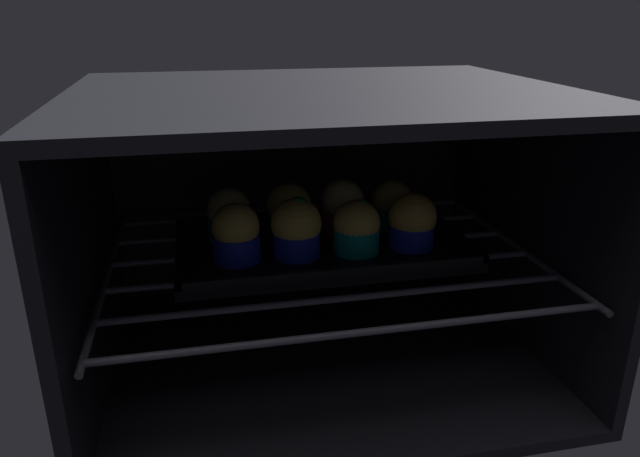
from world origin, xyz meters
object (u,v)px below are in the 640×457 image
Objects in this scene: baking_tray at (320,246)px; muffin_row1_col3 at (392,206)px; muffin_row0_col3 at (412,222)px; muffin_row1_col2 at (342,207)px; muffin_row0_col1 at (296,229)px; muffin_row1_col1 at (289,211)px; muffin_row0_col2 at (357,228)px; muffin_row1_col0 at (229,215)px; muffin_row0_col0 at (236,234)px.

baking_tray is 5.53× the size of muffin_row1_col3.
muffin_row0_col3 is 0.98× the size of muffin_row1_col2.
muffin_row0_col1 reaches higher than muffin_row0_col3.
muffin_row0_col1 is 10.67cm from muffin_row1_col2.
muffin_row0_col3 is 1.00× the size of muffin_row1_col1.
muffin_row1_col1 is at bearing 87.41° from muffin_row0_col1.
muffin_row1_col1 is 0.98× the size of muffin_row1_col2.
muffin_row0_col1 is 7.68cm from muffin_row0_col2.
muffin_row1_col1 reaches higher than muffin_row1_col0.
muffin_row0_col0 is 1.06× the size of muffin_row0_col2.
baking_tray is 12.30cm from muffin_row1_col3.
muffin_row0_col1 is at bearing 178.00° from muffin_row0_col2.
muffin_row1_col1 is 7.39cm from muffin_row1_col2.
baking_tray is 5.42× the size of muffin_row0_col2.
muffin_row0_col1 reaches higher than muffin_row1_col1.
muffin_row0_col0 reaches higher than muffin_row1_col1.
muffin_row1_col0 reaches higher than baking_tray.
muffin_row1_col2 is at bearing 25.46° from muffin_row0_col0.
baking_tray is 5.21× the size of muffin_row1_col1.
muffin_row0_col0 is 1.02× the size of muffin_row0_col3.
baking_tray is 5.09× the size of muffin_row1_col2.
muffin_row0_col1 is at bearing -1.08° from muffin_row0_col0.
muffin_row1_col0 is at bearing 92.24° from muffin_row0_col0.
muffin_row0_col3 is at bearing -18.90° from muffin_row1_col0.
muffin_row0_col1 reaches higher than baking_tray.
muffin_row1_col1 is (-7.31, 7.96, 0.17)cm from muffin_row0_col2.
muffin_row1_col3 is at bearing 91.57° from muffin_row0_col3.
baking_tray is at bearing 134.93° from muffin_row0_col2.
muffin_row0_col0 reaches higher than muffin_row1_col0.
muffin_row0_col0 is at bearing -162.66° from baking_tray.
muffin_row0_col2 is at bearing -178.49° from muffin_row0_col3.
muffin_row0_col0 is 16.79cm from muffin_row1_col2.
baking_tray is 6.66cm from muffin_row0_col1.
muffin_row0_col3 is at bearing -45.14° from muffin_row1_col2.
muffin_row0_col0 is 7.44cm from muffin_row0_col1.
muffin_row0_col0 is 1.02× the size of muffin_row1_col1.
muffin_row1_col2 is at bearing -2.58° from muffin_row1_col1.
muffin_row1_col0 is 1.03× the size of muffin_row1_col3.
muffin_row0_col1 reaches higher than muffin_row1_col0.
muffin_row0_col0 is at bearing -161.93° from muffin_row1_col3.
muffin_row1_col2 reaches higher than muffin_row0_col3.
muffin_row0_col0 is at bearing -87.76° from muffin_row1_col0.
muffin_row0_col1 is at bearing -92.59° from muffin_row1_col1.
muffin_row1_col0 is 15.47cm from muffin_row1_col2.
muffin_row0_col1 is (-3.77, -3.64, 4.11)cm from baking_tray.
muffin_row1_col0 is (-22.85, 7.83, -0.09)cm from muffin_row0_col3.
muffin_row1_col0 is 0.95× the size of muffin_row1_col2.
muffin_row1_col1 is (-3.42, 4.05, 3.80)cm from baking_tray.
muffin_row0_col1 is at bearing -135.99° from baking_tray.
muffin_row1_col0 is (-15.39, 8.02, 0.10)cm from muffin_row0_col2.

